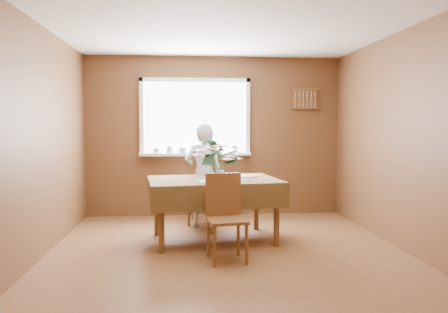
{
  "coord_description": "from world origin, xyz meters",
  "views": [
    {
      "loc": [
        -0.47,
        -4.63,
        1.41
      ],
      "look_at": [
        0.0,
        0.55,
        1.05
      ],
      "focal_mm": 35.0,
      "sensor_mm": 36.0,
      "label": 1
    }
  ],
  "objects": [
    {
      "name": "wall_right",
      "position": [
        2.0,
        0.0,
        1.25
      ],
      "size": [
        0.0,
        4.5,
        4.5
      ],
      "primitive_type": "plane",
      "rotation": [
        1.57,
        0.0,
        -1.57
      ],
      "color": "brown",
      "rests_on": "floor"
    },
    {
      "name": "side_plate",
      "position": [
        0.34,
        0.9,
        0.77
      ],
      "size": [
        0.29,
        0.29,
        0.01
      ],
      "primitive_type": "cylinder",
      "rotation": [
        0.0,
        0.0,
        -0.16
      ],
      "color": "white",
      "rests_on": "dining_table"
    },
    {
      "name": "wall_left",
      "position": [
        -2.0,
        0.0,
        1.25
      ],
      "size": [
        0.0,
        4.5,
        4.5
      ],
      "primitive_type": "plane",
      "rotation": [
        1.57,
        0.0,
        1.57
      ],
      "color": "brown",
      "rests_on": "floor"
    },
    {
      "name": "table_knife",
      "position": [
        0.03,
        0.47,
        0.77
      ],
      "size": [
        0.08,
        0.2,
        0.0
      ],
      "primitive_type": "cube",
      "rotation": [
        0.0,
        0.0,
        0.3
      ],
      "color": "silver",
      "rests_on": "dining_table"
    },
    {
      "name": "chair_far",
      "position": [
        -0.21,
        1.55,
        0.54
      ],
      "size": [
        0.51,
        0.51,
        1.0
      ],
      "rotation": [
        0.0,
        0.0,
        2.94
      ],
      "color": "brown",
      "rests_on": "floor"
    },
    {
      "name": "flower_bouquet",
      "position": [
        -0.06,
        0.43,
        1.06
      ],
      "size": [
        0.52,
        0.52,
        0.45
      ],
      "rotation": [
        0.0,
        0.0,
        -0.02
      ],
      "color": "white",
      "rests_on": "dining_table"
    },
    {
      "name": "seated_woman",
      "position": [
        -0.2,
        1.4,
        0.73
      ],
      "size": [
        0.57,
        0.41,
        1.45
      ],
      "primitive_type": "imported",
      "rotation": [
        0.0,
        0.0,
        3.01
      ],
      "color": "white",
      "rests_on": "floor"
    },
    {
      "name": "spoon_rack",
      "position": [
        1.45,
        2.22,
        1.85
      ],
      "size": [
        0.44,
        0.05,
        0.33
      ],
      "color": "brown",
      "rests_on": "wall_back"
    },
    {
      "name": "wall_front",
      "position": [
        0.0,
        -2.25,
        1.25
      ],
      "size": [
        4.0,
        0.0,
        4.0
      ],
      "primitive_type": "plane",
      "rotation": [
        -1.57,
        0.0,
        0.0
      ],
      "color": "brown",
      "rests_on": "floor"
    },
    {
      "name": "wall_back",
      "position": [
        0.0,
        2.25,
        1.25
      ],
      "size": [
        4.0,
        0.0,
        4.0
      ],
      "primitive_type": "plane",
      "rotation": [
        1.57,
        0.0,
        0.0
      ],
      "color": "brown",
      "rests_on": "floor"
    },
    {
      "name": "ceiling",
      "position": [
        0.0,
        0.0,
        2.5
      ],
      "size": [
        4.5,
        4.5,
        0.0
      ],
      "primitive_type": "plane",
      "rotation": [
        3.14,
        0.0,
        0.0
      ],
      "color": "white",
      "rests_on": "wall_back"
    },
    {
      "name": "floor",
      "position": [
        0.0,
        0.0,
        0.0
      ],
      "size": [
        4.5,
        4.5,
        0.0
      ],
      "primitive_type": "plane",
      "color": "brown",
      "rests_on": "ground"
    },
    {
      "name": "chair_near",
      "position": [
        -0.04,
        -0.09,
        0.5
      ],
      "size": [
        0.44,
        0.44,
        0.91
      ],
      "rotation": [
        0.0,
        0.0,
        0.13
      ],
      "color": "brown",
      "rests_on": "floor"
    },
    {
      "name": "window_assembly",
      "position": [
        -0.3,
        2.19,
        1.34
      ],
      "size": [
        1.72,
        0.2,
        1.22
      ],
      "color": "white",
      "rests_on": "wall_back"
    },
    {
      "name": "dining_table",
      "position": [
        -0.12,
        0.68,
        0.67
      ],
      "size": [
        1.7,
        1.26,
        0.77
      ],
      "rotation": [
        0.0,
        0.0,
        0.12
      ],
      "color": "brown",
      "rests_on": "floor"
    }
  ]
}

